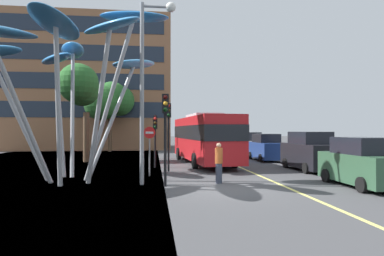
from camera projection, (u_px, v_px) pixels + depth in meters
The scene contains 18 objects.
ground at pixel (207, 191), 13.16m from camera, with size 120.00×240.00×0.10m.
red_bus at pixel (204, 136), 23.71m from camera, with size 3.48×11.26×3.51m.
leaf_sculpture at pixel (66, 51), 15.73m from camera, with size 9.97×10.45×7.96m.
traffic_light_kerb_near at pixel (165, 120), 13.87m from camera, with size 0.28×0.42×3.86m.
traffic_light_kerb_far at pixel (169, 122), 18.91m from camera, with size 0.28×0.42×3.87m.
traffic_light_island_mid at pixel (155, 130), 20.97m from camera, with size 0.28×0.42×3.22m.
traffic_light_opposite at pixel (155, 127), 27.73m from camera, with size 0.28×0.42×3.62m.
car_parked_near at pixel (363, 163), 13.92m from camera, with size 2.04×4.20×2.06m.
car_parked_mid at pixel (310, 152), 19.58m from camera, with size 2.01×4.53×2.27m.
car_parked_far at pixel (266, 148), 26.00m from camera, with size 1.90×4.23×2.08m.
car_side_street at pixel (250, 144), 32.04m from camera, with size 1.99×4.20×2.17m.
car_far_side at pixel (237, 142), 37.87m from camera, with size 2.08×3.94×2.13m.
street_lamp at pixel (150, 68), 14.53m from camera, with size 1.56×0.44×7.98m.
tree_pavement_near at pixel (80, 85), 25.35m from camera, with size 3.02×3.26×7.39m.
tree_pavement_far at pixel (108, 101), 36.88m from camera, with size 5.37×4.82×7.79m.
pedestrian at pixel (219, 163), 14.80m from camera, with size 0.34×0.34×1.79m.
no_entry_sign at pixel (150, 143), 17.17m from camera, with size 0.60×0.12×2.53m.
backdrop_building at pixel (71, 86), 44.11m from camera, with size 25.81×12.78×16.32m.
Camera 1 is at (-2.71, -13.03, 2.35)m, focal length 31.26 mm.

